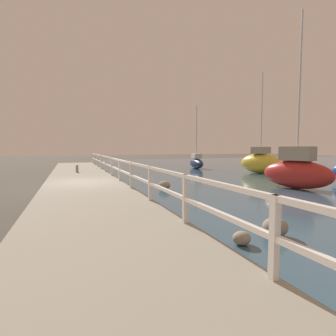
{
  "coord_description": "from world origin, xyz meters",
  "views": [
    {
      "loc": [
        -0.65,
        -13.32,
        1.93
      ],
      "look_at": [
        3.12,
        -3.32,
        1.11
      ],
      "focal_mm": 28.0,
      "sensor_mm": 36.0,
      "label": 1
    }
  ],
  "objects_px": {
    "sailboat_yellow": "(260,162)",
    "sailboat_orange": "(296,159)",
    "sailboat_navy": "(196,162)",
    "sailboat_red": "(297,171)",
    "mooring_bollard": "(77,168)"
  },
  "relations": [
    {
      "from": "sailboat_yellow",
      "to": "sailboat_orange",
      "type": "xyz_separation_m",
      "value": [
        12.48,
        8.33,
        -0.25
      ]
    },
    {
      "from": "sailboat_navy",
      "to": "sailboat_orange",
      "type": "bearing_deg",
      "value": 22.66
    },
    {
      "from": "sailboat_yellow",
      "to": "sailboat_orange",
      "type": "bearing_deg",
      "value": 17.21
    },
    {
      "from": "sailboat_red",
      "to": "sailboat_navy",
      "type": "xyz_separation_m",
      "value": [
        1.13,
        12.72,
        -0.25
      ]
    },
    {
      "from": "sailboat_yellow",
      "to": "sailboat_red",
      "type": "relative_size",
      "value": 0.92
    },
    {
      "from": "sailboat_red",
      "to": "sailboat_orange",
      "type": "distance_m",
      "value": 21.99
    },
    {
      "from": "sailboat_orange",
      "to": "sailboat_navy",
      "type": "relative_size",
      "value": 0.97
    },
    {
      "from": "sailboat_orange",
      "to": "mooring_bollard",
      "type": "bearing_deg",
      "value": 177.33
    },
    {
      "from": "sailboat_yellow",
      "to": "sailboat_navy",
      "type": "height_order",
      "value": "sailboat_yellow"
    },
    {
      "from": "mooring_bollard",
      "to": "sailboat_red",
      "type": "distance_m",
      "value": 13.52
    },
    {
      "from": "sailboat_yellow",
      "to": "sailboat_red",
      "type": "height_order",
      "value": "sailboat_red"
    },
    {
      "from": "sailboat_red",
      "to": "sailboat_orange",
      "type": "bearing_deg",
      "value": 26.56
    },
    {
      "from": "mooring_bollard",
      "to": "sailboat_red",
      "type": "xyz_separation_m",
      "value": [
        9.6,
        -9.52,
        0.32
      ]
    },
    {
      "from": "sailboat_red",
      "to": "sailboat_navy",
      "type": "relative_size",
      "value": 1.4
    },
    {
      "from": "sailboat_navy",
      "to": "sailboat_yellow",
      "type": "bearing_deg",
      "value": -54.33
    }
  ]
}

